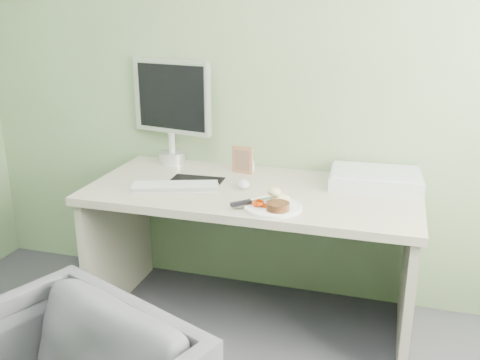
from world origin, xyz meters
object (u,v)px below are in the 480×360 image
(plate, at_px, (273,207))
(scanner, at_px, (375,180))
(desk, at_px, (252,223))
(monitor, at_px, (172,105))

(plate, distance_m, scanner, 0.60)
(desk, relative_size, plate, 6.26)
(desk, height_order, monitor, monitor)
(plate, bearing_deg, monitor, 141.91)
(plate, relative_size, monitor, 0.45)
(desk, distance_m, plate, 0.34)
(plate, xyz_separation_m, monitor, (-0.71, 0.55, 0.32))
(scanner, distance_m, monitor, 1.16)
(plate, bearing_deg, scanner, 46.65)
(scanner, relative_size, monitor, 0.77)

